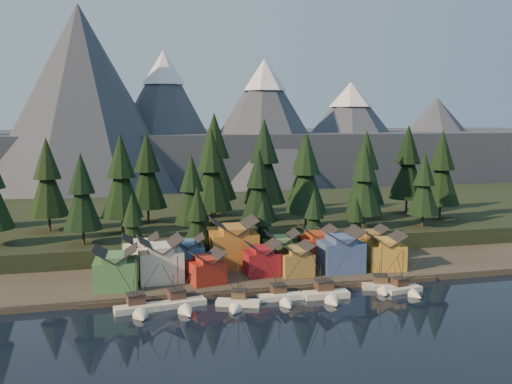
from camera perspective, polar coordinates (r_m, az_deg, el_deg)
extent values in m
plane|color=black|center=(111.92, 3.63, -12.35)|extent=(500.00, 500.00, 0.00)
cube|color=#343126|center=(148.58, -1.18, -7.04)|extent=(400.00, 50.00, 1.50)
cube|color=black|center=(196.02, -4.53, -2.85)|extent=(420.00, 100.00, 6.00)
cube|color=#4A4135|center=(126.74, 1.29, -9.71)|extent=(80.00, 4.00, 1.00)
cube|color=#49505E|center=(342.43, -8.89, 3.49)|extent=(560.00, 160.00, 30.00)
cone|color=#49505E|center=(280.44, -17.08, 8.55)|extent=(100.00, 100.00, 90.00)
cone|color=#49505E|center=(299.39, -9.14, 6.96)|extent=(80.00, 80.00, 72.00)
cone|color=white|center=(300.48, -9.25, 12.19)|extent=(22.40, 22.40, 17.28)
cone|color=#49505E|center=(296.52, 0.82, 6.67)|extent=(84.00, 84.00, 68.00)
cone|color=white|center=(297.31, 0.83, 11.65)|extent=(23.52, 23.52, 16.32)
cone|color=#49505E|center=(330.13, 9.38, 5.78)|extent=(92.00, 92.00, 58.00)
cone|color=white|center=(330.28, 9.46, 9.60)|extent=(25.76, 25.76, 13.92)
cone|color=#49505E|center=(365.40, 17.53, 5.05)|extent=(88.00, 88.00, 50.00)
cube|color=beige|center=(116.75, -11.78, -11.46)|extent=(9.31, 4.28, 1.69)
cone|color=beige|center=(112.16, -11.33, -12.24)|extent=(3.53, 3.44, 3.17)
cube|color=black|center=(116.96, -11.77, -11.75)|extent=(9.54, 4.36, 0.37)
cube|color=#4D3629|center=(117.78, -11.94, -10.45)|extent=(3.75, 3.57, 1.90)
cube|color=#2B2828|center=(117.47, -11.95, -9.96)|extent=(3.99, 3.80, 0.21)
cylinder|color=black|center=(115.62, -11.90, -8.77)|extent=(0.19, 0.19, 9.50)
cylinder|color=black|center=(119.10, -12.11, -9.51)|extent=(0.15, 0.15, 4.65)
cube|color=silver|center=(118.49, -7.69, -11.09)|extent=(11.15, 4.79, 1.63)
cone|color=silver|center=(113.11, -6.83, -11.98)|extent=(3.62, 4.14, 3.06)
cube|color=black|center=(118.68, -7.68, -11.37)|extent=(11.42, 4.88, 0.36)
cube|color=#50362B|center=(119.81, -7.97, -10.09)|extent=(3.72, 3.55, 1.83)
cube|color=#2B2828|center=(119.51, -7.98, -9.62)|extent=(3.95, 3.79, 0.20)
cylinder|color=black|center=(117.52, -7.82, -8.52)|extent=(0.18, 0.18, 9.17)
cylinder|color=black|center=(121.46, -8.27, -9.15)|extent=(0.14, 0.14, 4.48)
cube|color=white|center=(118.12, -1.81, -11.10)|extent=(9.29, 5.79, 1.46)
cone|color=white|center=(113.56, -2.19, -11.87)|extent=(3.66, 3.83, 2.74)
cube|color=black|center=(118.30, -1.81, -11.35)|extent=(9.51, 5.91, 0.32)
cube|color=brown|center=(119.22, -1.69, -10.21)|extent=(3.72, 3.62, 1.65)
cube|color=#2B2828|center=(118.94, -1.69, -9.79)|extent=(3.96, 3.86, 0.18)
cylinder|color=black|center=(117.20, -1.78, -8.79)|extent=(0.16, 0.16, 8.23)
cylinder|color=black|center=(120.58, -1.56, -9.37)|extent=(0.13, 0.13, 4.02)
cube|color=white|center=(121.77, 2.48, -10.53)|extent=(9.64, 2.81, 1.50)
cone|color=white|center=(116.98, 3.25, -11.29)|extent=(2.81, 3.29, 2.81)
cube|color=black|center=(121.95, 2.48, -10.78)|extent=(9.87, 2.86, 0.33)
cube|color=#4B3628|center=(122.95, 2.24, -9.64)|extent=(3.00, 2.81, 1.69)
cube|color=#2B2828|center=(122.68, 2.24, -9.22)|extent=(3.18, 3.00, 0.19)
cylinder|color=black|center=(120.89, 2.41, -8.23)|extent=(0.17, 0.17, 8.43)
cylinder|color=black|center=(124.41, 1.98, -8.80)|extent=(0.13, 0.13, 4.12)
cube|color=silver|center=(123.84, 7.03, -10.24)|extent=(9.78, 3.77, 1.76)
cone|color=silver|center=(119.09, 7.85, -10.98)|extent=(3.45, 3.45, 3.29)
cube|color=black|center=(124.04, 7.03, -10.53)|extent=(10.02, 3.84, 0.38)
cube|color=#463225|center=(124.93, 6.78, -9.26)|extent=(3.67, 3.46, 1.98)
cube|color=#2B2828|center=(124.62, 6.79, -8.78)|extent=(3.90, 3.69, 0.22)
cylinder|color=black|center=(122.76, 6.99, -7.60)|extent=(0.20, 0.20, 9.88)
cylinder|color=black|center=(126.33, 6.51, -8.34)|extent=(0.15, 0.15, 4.83)
cube|color=silver|center=(131.56, 12.42, -9.32)|extent=(8.73, 5.22, 1.53)
cone|color=silver|center=(127.30, 12.75, -9.90)|extent=(3.59, 3.55, 2.87)
cube|color=black|center=(131.73, 12.41, -9.56)|extent=(8.93, 5.32, 0.34)
cube|color=brown|center=(132.58, 12.33, -8.52)|extent=(3.78, 3.66, 1.72)
cube|color=#2B2828|center=(132.32, 12.34, -8.12)|extent=(4.02, 3.90, 0.19)
cylinder|color=black|center=(130.70, 12.44, -7.15)|extent=(0.17, 0.17, 8.62)
cylinder|color=black|center=(133.85, 12.23, -7.77)|extent=(0.13, 0.13, 4.21)
cube|color=beige|center=(130.71, 14.54, -9.50)|extent=(8.66, 3.99, 1.47)
cone|color=beige|center=(127.30, 15.81, -10.01)|extent=(3.15, 3.23, 2.75)
cube|color=black|center=(130.87, 14.53, -9.73)|extent=(8.87, 4.06, 0.32)
cube|color=#412E22|center=(131.46, 14.15, -8.75)|extent=(3.32, 3.16, 1.65)
cube|color=#2B2828|center=(131.22, 14.16, -8.36)|extent=(3.53, 3.37, 0.18)
cylinder|color=black|center=(129.80, 14.47, -7.41)|extent=(0.16, 0.16, 8.25)
cylinder|color=black|center=(132.44, 13.71, -8.04)|extent=(0.13, 0.13, 4.03)
cube|color=#458045|center=(126.87, -13.82, -7.98)|extent=(9.63, 8.58, 6.25)
cube|color=#458045|center=(125.95, -13.88, -6.33)|extent=(5.55, 8.13, 1.28)
cube|color=beige|center=(130.71, -9.55, -7.26)|extent=(9.91, 8.89, 6.91)
cube|color=beige|center=(129.73, -9.59, -5.50)|extent=(5.60, 8.54, 1.35)
cube|color=maroon|center=(128.07, -4.99, -7.97)|extent=(8.44, 8.06, 4.82)
cube|color=maroon|center=(127.33, -5.00, -6.71)|extent=(5.22, 7.28, 1.02)
cube|color=maroon|center=(133.77, 0.57, -7.13)|extent=(7.76, 6.85, 5.46)
cube|color=maroon|center=(132.99, 0.57, -5.77)|extent=(4.28, 6.71, 1.09)
cube|color=olive|center=(134.41, 3.97, -7.15)|extent=(7.28, 7.28, 5.16)
cube|color=olive|center=(133.67, 3.98, -5.87)|extent=(4.03, 7.11, 1.02)
cube|color=#3B548D|center=(138.37, 8.46, -6.36)|extent=(10.00, 8.52, 7.17)
cube|color=#3B548D|center=(137.43, 8.49, -4.63)|extent=(5.62, 8.20, 1.37)
cube|color=gold|center=(142.65, 12.74, -6.29)|extent=(9.87, 8.98, 5.99)
cube|color=gold|center=(141.85, 12.79, -4.88)|extent=(5.98, 8.17, 1.22)
cube|color=silver|center=(137.79, -11.42, -6.63)|extent=(8.48, 7.57, 6.49)
cube|color=silver|center=(136.93, -11.46, -5.07)|extent=(4.72, 7.35, 1.17)
cube|color=#3B638C|center=(137.76, -6.81, -6.60)|extent=(8.19, 7.75, 6.19)
cube|color=#3B638C|center=(136.93, -6.83, -5.13)|extent=(4.76, 7.32, 1.07)
cube|color=#A26B29|center=(141.28, -2.27, -5.73)|extent=(11.69, 10.08, 8.45)
cube|color=#A26B29|center=(140.23, -2.28, -3.74)|extent=(6.62, 9.65, 1.58)
cube|color=#568347|center=(143.11, 2.52, -6.09)|extent=(8.99, 7.70, 5.86)
cube|color=#568347|center=(142.34, 2.53, -4.72)|extent=(5.27, 7.15, 1.17)
cube|color=#983417|center=(144.25, 6.17, -5.85)|extent=(9.19, 8.31, 6.69)
cube|color=#983417|center=(143.40, 6.19, -4.32)|extent=(5.32, 7.85, 1.21)
cube|color=olive|center=(151.65, 11.36, -5.41)|extent=(8.53, 8.14, 6.13)
cube|color=olive|center=(150.90, 11.40, -4.08)|extent=(5.16, 7.48, 1.06)
cylinder|color=#332319|center=(171.51, -19.95, -2.94)|extent=(0.70, 0.70, 4.68)
cone|color=black|center=(170.06, -20.10, 0.43)|extent=(11.44, 11.44, 16.12)
cone|color=black|center=(169.32, -20.22, 3.22)|extent=(7.80, 7.80, 11.70)
cylinder|color=#332319|center=(151.22, -16.87, -4.27)|extent=(0.70, 0.70, 4.10)
cone|color=black|center=(149.72, -17.00, -0.93)|extent=(10.02, 10.02, 14.12)
cone|color=black|center=(148.88, -17.10, 1.84)|extent=(6.83, 6.83, 10.25)
cylinder|color=#332319|center=(162.78, -13.18, -3.18)|extent=(0.70, 0.70, 4.89)
cone|color=black|center=(161.21, -13.29, 0.52)|extent=(11.95, 11.95, 16.84)
cone|color=black|center=(160.43, -13.39, 3.60)|extent=(8.15, 8.15, 12.22)
cylinder|color=#332319|center=(177.86, -10.72, -2.23)|extent=(0.70, 0.70, 4.91)
cone|color=black|center=(176.42, -10.80, 1.18)|extent=(12.00, 12.00, 16.90)
cone|color=black|center=(175.71, -10.87, 4.01)|extent=(8.18, 8.18, 12.27)
cylinder|color=#332319|center=(154.44, -6.39, -3.79)|extent=(0.70, 0.70, 3.91)
cone|color=black|center=(153.03, -6.43, -0.67)|extent=(9.57, 9.57, 13.48)
cone|color=black|center=(152.21, -6.47, 1.92)|extent=(6.52, 6.52, 9.78)
cylinder|color=#332319|center=(170.13, -4.43, -2.52)|extent=(0.70, 0.70, 5.08)
cone|color=black|center=(168.58, -4.47, 1.16)|extent=(12.42, 12.42, 17.50)
cone|color=black|center=(167.85, -4.50, 4.23)|extent=(8.47, 8.47, 12.70)
cylinder|color=#332319|center=(155.96, 0.29, -3.59)|extent=(0.70, 0.70, 4.15)
cone|color=black|center=(154.50, 0.29, -0.31)|extent=(10.15, 10.15, 14.30)
cone|color=black|center=(153.68, 0.29, 2.42)|extent=(6.92, 6.92, 10.38)
cylinder|color=#332319|center=(180.70, 0.81, -1.84)|extent=(0.70, 0.70, 5.58)
cone|color=black|center=(179.16, 0.82, 1.98)|extent=(13.64, 13.64, 19.22)
cone|color=black|center=(178.49, 0.83, 5.15)|extent=(9.30, 9.30, 13.95)
cylinder|color=#332319|center=(167.10, 5.00, -2.74)|extent=(0.70, 0.70, 4.89)
cone|color=black|center=(165.57, 5.04, 0.87)|extent=(11.95, 11.95, 16.84)
cone|color=black|center=(164.81, 5.07, 3.87)|extent=(8.15, 8.15, 12.22)
cylinder|color=#332319|center=(193.01, 4.78, -1.41)|extent=(0.70, 0.70, 4.65)
cone|color=black|center=(191.73, 4.81, 1.57)|extent=(11.37, 11.37, 16.02)
cone|color=black|center=(191.07, 4.84, 4.04)|extent=(7.75, 7.75, 11.63)
cylinder|color=#332319|center=(168.59, 10.71, -2.84)|extent=(0.70, 0.70, 4.39)
cone|color=black|center=(167.19, 10.78, 0.37)|extent=(10.73, 10.73, 15.11)
cone|color=black|center=(166.43, 10.85, 3.03)|extent=(7.31, 7.31, 10.97)
cylinder|color=#332319|center=(186.19, 10.86, -1.80)|extent=(0.70, 0.70, 4.92)
cone|color=black|center=(184.81, 10.94, 1.46)|extent=(12.02, 12.02, 16.94)
cone|color=black|center=(184.13, 11.00, 4.17)|extent=(8.20, 8.20, 12.29)
cylinder|color=#332319|center=(175.27, 16.33, -2.71)|extent=(0.70, 0.70, 3.87)
cone|color=black|center=(174.03, 16.43, 0.01)|extent=(9.45, 9.45, 13.32)
cone|color=black|center=(173.32, 16.51, 2.26)|extent=(6.45, 6.45, 9.67)
cylinder|color=#332319|center=(199.62, 14.80, -1.26)|extent=(0.70, 0.70, 5.21)
cone|color=black|center=(198.29, 14.91, 1.97)|extent=(12.73, 12.73, 17.94)
cone|color=black|center=(197.66, 15.00, 4.64)|extent=(8.68, 8.68, 13.02)
cylinder|color=#332319|center=(187.26, -4.13, -1.48)|extent=(0.70, 0.70, 5.91)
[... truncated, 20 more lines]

